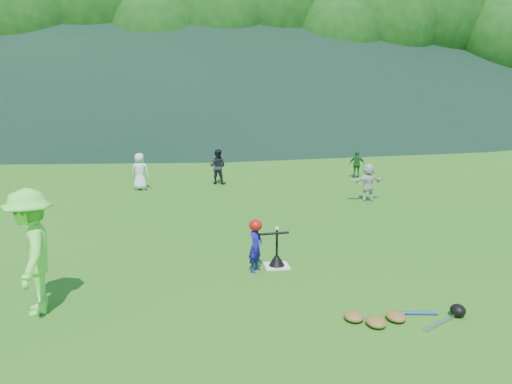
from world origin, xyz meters
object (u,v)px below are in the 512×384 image
fielder_c (357,164)px  batter_child (256,246)px  home_plate (277,266)px  fielder_d (368,182)px  batting_tee (277,260)px  adult_coach (31,252)px  fielder_a (140,172)px  fielder_b (218,167)px  equipment_pile (397,317)px

fielder_c → batter_child: bearing=74.9°
batter_child → home_plate: bearing=-34.6°
fielder_d → batting_tee: fielder_d is taller
adult_coach → batting_tee: 4.23m
home_plate → fielder_d: (3.68, 4.88, 0.55)m
fielder_c → batting_tee: 9.75m
fielder_a → fielder_d: size_ratio=1.07×
home_plate → batting_tee: (0.00, 0.00, 0.12)m
fielder_b → equipment_pile: fielder_b is taller
batter_child → fielder_b: (-0.01, 8.39, 0.13)m
home_plate → fielder_b: size_ratio=0.37×
fielder_d → home_plate: bearing=47.4°
adult_coach → fielder_d: adult_coach is taller
batter_child → adult_coach: 3.72m
fielder_d → batting_tee: bearing=47.4°
home_plate → adult_coach: size_ratio=0.24×
home_plate → adult_coach: bearing=-161.4°
home_plate → fielder_b: bearing=93.1°
fielder_b → batting_tee: size_ratio=1.78×
adult_coach → batting_tee: adult_coach is taller
fielder_c → fielder_b: bearing=18.9°
fielder_a → batting_tee: (3.01, -7.61, -0.47)m
equipment_pile → fielder_a: bearing=113.0°
fielder_a → equipment_pile: 10.95m
fielder_d → batting_tee: (-3.68, -4.88, -0.43)m
fielder_c → home_plate: bearing=76.5°
batting_tee → fielder_a: bearing=111.6°
fielder_a → equipment_pile: size_ratio=0.67×
home_plate → fielder_c: size_ratio=0.45×
fielder_c → equipment_pile: size_ratio=0.56×
adult_coach → fielder_c: 13.11m
adult_coach → batter_child: bearing=99.1°
batter_child → fielder_b: bearing=33.0°
batter_child → equipment_pile: bearing=-110.2°
fielder_a → batting_tee: 8.20m
batter_child → adult_coach: bearing=141.1°
home_plate → fielder_c: (4.69, 8.54, 0.49)m
fielder_b → equipment_pile: (1.71, -10.67, -0.54)m
fielder_c → equipment_pile: 11.52m
fielder_d → fielder_a: bearing=-27.8°
adult_coach → fielder_a: (0.93, 8.93, -0.34)m
batting_tee → equipment_pile: (1.27, -2.45, -0.06)m
adult_coach → fielder_b: (3.50, 9.54, -0.34)m
fielder_c → equipment_pile: (-3.42, -10.99, -0.43)m
home_plate → batting_tee: size_ratio=0.66×
fielder_d → batter_child: bearing=45.3°
fielder_d → equipment_pile: bearing=66.2°
batter_child → equipment_pile: (1.70, -2.27, -0.41)m
fielder_a → equipment_pile: fielder_a is taller
fielder_b → equipment_pile: size_ratio=0.67×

